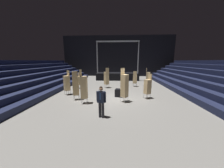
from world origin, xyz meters
TOP-DOWN VIEW (x-y plane):
  - ground_plane at (0.00, 0.00)m, footprint 22.00×30.00m
  - arena_end_wall at (0.00, 15.00)m, footprint 22.00×0.30m
  - bleacher_bank_left at (-8.38, 1.00)m, footprint 5.25×24.00m
  - bleacher_bank_right at (8.38, 1.00)m, footprint 5.25×24.00m
  - stage_riser at (0.00, 10.09)m, footprint 6.78×2.62m
  - man_with_tie at (-0.74, -3.43)m, footprint 0.57×0.35m
  - chair_stack_front_left at (2.57, 0.14)m, footprint 0.60×0.60m
  - chair_stack_front_right at (0.63, -0.81)m, footprint 0.62×0.62m
  - chair_stack_mid_left at (-3.18, -0.52)m, footprint 0.53×0.53m
  - chair_stack_mid_right at (-4.40, 3.41)m, footprint 0.62×0.62m
  - chair_stack_mid_centre at (-4.52, 0.86)m, footprint 0.62×0.62m
  - chair_stack_rear_left at (-1.20, 3.91)m, footprint 0.62×0.62m
  - chair_stack_rear_right at (-2.29, -1.32)m, footprint 0.47×0.47m
  - chair_stack_rear_centre at (2.17, 4.79)m, footprint 0.53×0.53m
  - chair_stack_aisle_left at (3.66, 4.66)m, footprint 0.53×0.53m
  - equipment_road_case at (0.37, 0.52)m, footprint 1.01×0.79m

SIDE VIEW (x-z plane):
  - ground_plane at x=0.00m, z-range -0.10..0.00m
  - equipment_road_case at x=0.37m, z-range 0.00..0.66m
  - stage_riser at x=0.00m, z-range -2.35..3.70m
  - chair_stack_mid_right at x=-4.40m, z-range 0.00..1.80m
  - chair_stack_rear_centre at x=2.17m, z-range 0.00..1.88m
  - man_with_tie at x=-0.74m, z-range 0.12..1.88m
  - chair_stack_front_left at x=2.57m, z-range 0.00..2.05m
  - chair_stack_mid_centre at x=-4.52m, z-range 0.00..2.22m
  - chair_stack_aisle_left at x=3.66m, z-range 0.00..2.22m
  - chair_stack_mid_left at x=-3.18m, z-range 0.00..2.30m
  - chair_stack_rear_left at x=-1.20m, z-range 0.00..2.30m
  - chair_stack_rear_right at x=-2.29m, z-range 0.00..2.47m
  - chair_stack_front_right at x=0.63m, z-range 0.00..2.56m
  - bleacher_bank_left at x=-8.38m, z-range 0.00..3.15m
  - bleacher_bank_right at x=8.38m, z-range 0.00..3.15m
  - arena_end_wall at x=0.00m, z-range 0.00..8.00m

